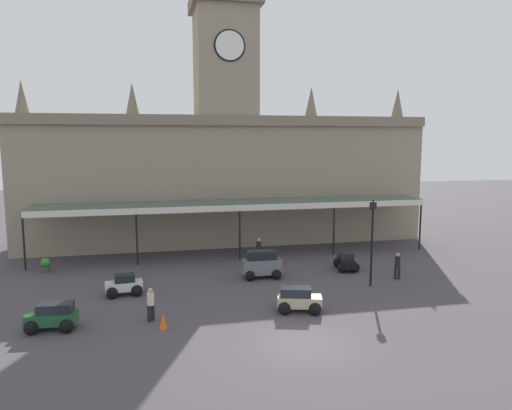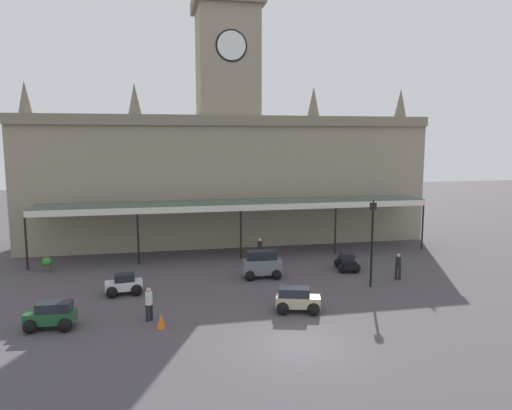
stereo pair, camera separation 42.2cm
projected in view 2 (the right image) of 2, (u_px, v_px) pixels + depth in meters
name	position (u px, v px, depth m)	size (l,w,h in m)	color
ground_plane	(301.00, 345.00, 20.55)	(140.00, 140.00, 0.00)	#464046
station_building	(228.00, 167.00, 40.48)	(33.34, 5.72, 20.15)	gray
entrance_canopy	(238.00, 204.00, 35.93)	(29.40, 3.26, 4.10)	#38564C
car_grey_van	(262.00, 266.00, 30.34)	(2.44, 1.67, 1.77)	slate
car_black_sedan	(347.00, 263.00, 32.24)	(1.74, 2.17, 1.19)	black
car_white_sedan	(124.00, 286.00, 27.20)	(2.13, 1.66, 1.19)	silver
car_beige_estate	(297.00, 301.00, 24.43)	(2.41, 1.93, 1.27)	tan
car_green_estate	(51.00, 317.00, 22.27)	(2.32, 1.67, 1.27)	#1E512D
pedestrian_crossing_forecourt	(149.00, 303.00, 23.19)	(0.36, 0.34, 1.67)	black
pedestrian_beside_cars	(398.00, 265.00, 29.98)	(0.35, 0.34, 1.67)	black
pedestrian_near_entrance	(260.00, 249.00, 34.49)	(0.34, 0.39, 1.67)	brown
victorian_lamppost	(372.00, 234.00, 28.22)	(0.30, 0.30, 5.25)	black
traffic_cone	(161.00, 321.00, 22.35)	(0.40, 0.40, 0.73)	orange
planter_by_canopy	(47.00, 264.00, 31.88)	(0.60, 0.60, 0.96)	#47423D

